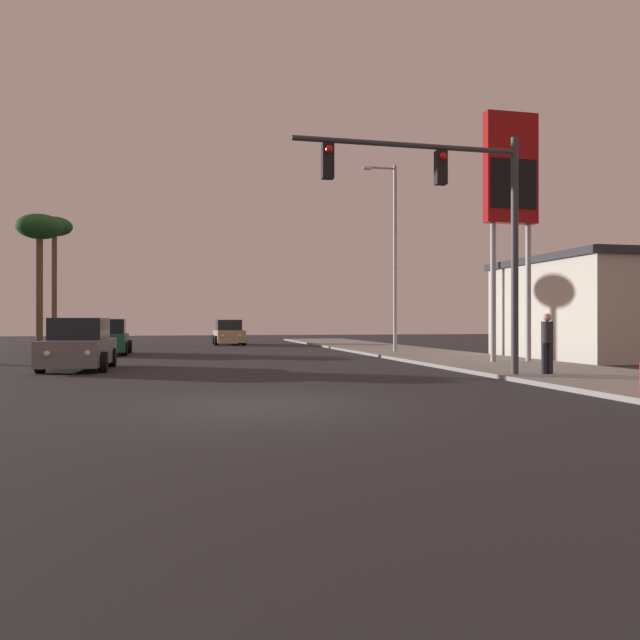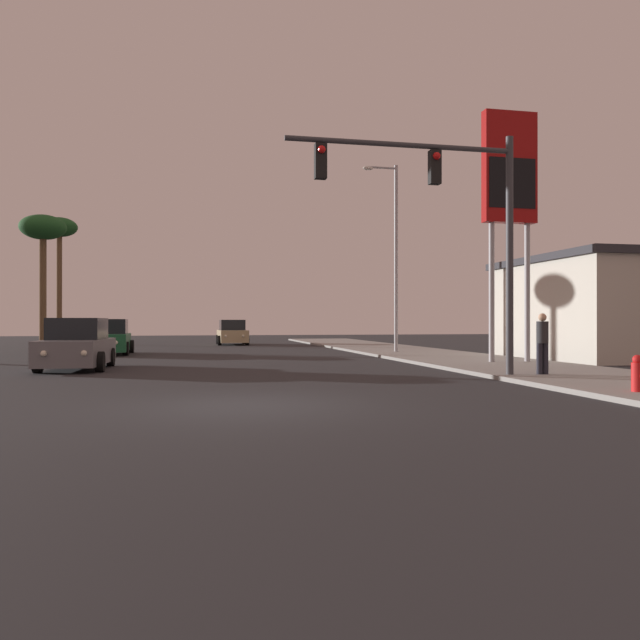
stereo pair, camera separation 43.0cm
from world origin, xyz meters
The scene contains 12 objects.
ground_plane centered at (0.00, 0.00, 0.00)m, with size 120.00×120.00×0.00m, color #28282B.
sidewalk_right centered at (9.50, 10.00, 0.06)m, with size 5.00×60.00×0.12m.
car_green centered at (-4.82, 19.47, 0.76)m, with size 2.04×4.34×1.68m.
car_grey centered at (-4.65, 9.94, 0.76)m, with size 2.04×4.34×1.68m.
car_tan centered at (1.74, 30.90, 0.76)m, with size 2.04×4.33×1.68m.
traffic_light_mast centered at (5.79, 3.98, 4.67)m, with size 6.31×0.36×6.50m.
street_lamp centered at (8.58, 17.10, 5.12)m, with size 1.74×0.24×9.00m.
gas_station_sign centered at (10.25, 8.95, 6.62)m, with size 2.00×0.42×9.00m.
fire_hydrant centered at (8.02, -0.38, 0.49)m, with size 0.24×0.34×0.76m.
pedestrian_on_sidewalk centered at (8.45, 3.87, 1.03)m, with size 0.34×0.32×1.67m.
palm_tree_far centered at (-9.89, 34.00, 7.58)m, with size 2.40×2.40×8.73m.
palm_tree_mid centered at (-8.76, 24.00, 6.28)m, with size 2.40×2.40×7.27m.
Camera 2 is at (-0.99, -11.62, 1.57)m, focal length 35.00 mm.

